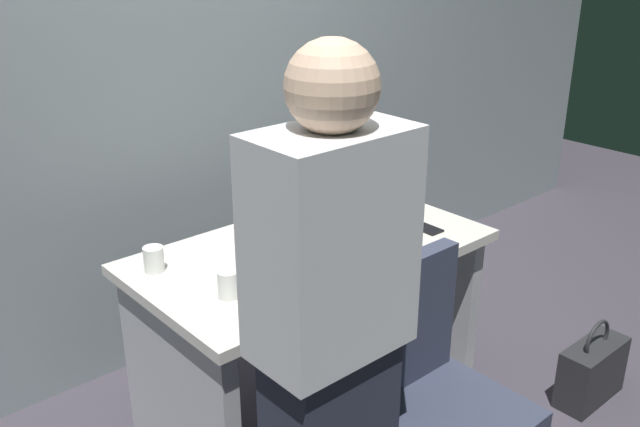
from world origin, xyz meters
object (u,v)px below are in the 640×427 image
office_chair (434,418)px  mouse (386,230)px  person_at_desk (330,350)px  book_stack (357,195)px  keyboard (333,256)px  monitor (305,172)px  cup_near_keyboard (228,284)px  cup_by_monitor (154,259)px  desk (312,302)px  cell_phone (425,228)px  handbag (592,371)px

office_chair → mouse: (0.39, 0.60, 0.34)m
person_at_desk → book_stack: size_ratio=7.10×
keyboard → mouse: size_ratio=4.30×
monitor → cup_near_keyboard: (-0.52, -0.23, -0.21)m
person_at_desk → book_stack: bearing=42.6°
office_chair → cup_by_monitor: size_ratio=10.35×
keyboard → cup_near_keyboard: cup_near_keyboard is taller
office_chair → book_stack: size_ratio=4.07×
office_chair → book_stack: bearing=60.7°
cup_near_keyboard → book_stack: bearing=17.6°
desk → keyboard: 0.28m
mouse → cell_phone: size_ratio=0.69×
office_chair → cell_phone: size_ratio=6.53×
cup_near_keyboard → cell_phone: size_ratio=0.65×
cup_near_keyboard → handbag: size_ratio=0.25×
mouse → desk: bearing=160.5°
person_at_desk → keyboard: size_ratio=3.81×
desk → handbag: size_ratio=3.52×
cup_near_keyboard → book_stack: size_ratio=0.41×
monitor → handbag: bearing=-43.2°
office_chair → cell_phone: bearing=44.2°
office_chair → cell_phone: (0.55, 0.54, 0.32)m
book_stack → cell_phone: bearing=-76.5°
desk → cup_near_keyboard: cup_near_keyboard is taller
cup_by_monitor → book_stack: size_ratio=0.39×
desk → person_at_desk: 0.91m
mouse → cup_by_monitor: size_ratio=1.10×
keyboard → desk: bearing=84.4°
desk → keyboard: (-0.01, -0.13, 0.25)m
desk → handbag: 1.24m
keyboard → handbag: size_ratio=1.14×
person_at_desk → keyboard: person_at_desk is taller
cell_phone → office_chair: bearing=-134.9°
cup_by_monitor → handbag: 1.87m
desk → handbag: (0.94, -0.72, -0.37)m
desk → handbag: bearing=-37.5°
mouse → book_stack: bearing=71.5°
office_chair → cup_near_keyboard: 0.78m
person_at_desk → cup_by_monitor: bearing=92.2°
keyboard → office_chair: bearing=-100.3°
cup_near_keyboard → office_chair: bearing=-58.6°
monitor → handbag: size_ratio=1.43×
monitor → mouse: size_ratio=5.41×
cup_by_monitor → cell_phone: (1.00, -0.38, -0.04)m
cell_phone → mouse: bearing=158.5°
monitor → keyboard: (-0.07, -0.24, -0.25)m
monitor → handbag: 1.48m
desk → cup_near_keyboard: size_ratio=14.19×
person_at_desk → monitor: person_at_desk is taller
desk → monitor: 0.51m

